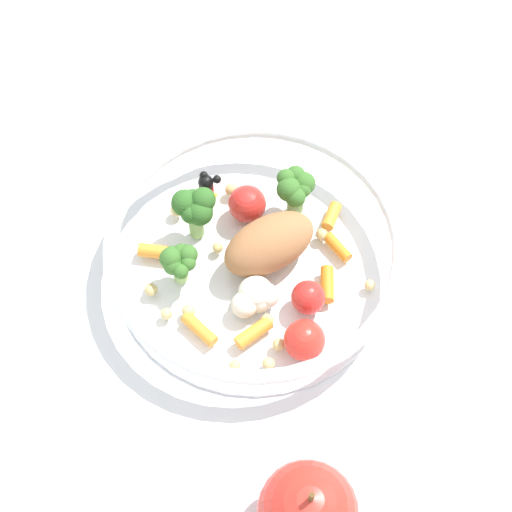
% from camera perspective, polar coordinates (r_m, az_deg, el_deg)
% --- Properties ---
extents(ground_plane, '(2.40, 2.40, 0.00)m').
position_cam_1_polar(ground_plane, '(0.66, -1.16, -1.27)').
color(ground_plane, white).
extents(food_container, '(0.25, 0.25, 0.06)m').
position_cam_1_polar(food_container, '(0.64, 0.01, 0.19)').
color(food_container, white).
rests_on(food_container, ground_plane).
extents(loose_apple, '(0.07, 0.07, 0.08)m').
position_cam_1_polar(loose_apple, '(0.55, 3.85, -18.39)').
color(loose_apple, red).
rests_on(loose_apple, ground_plane).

